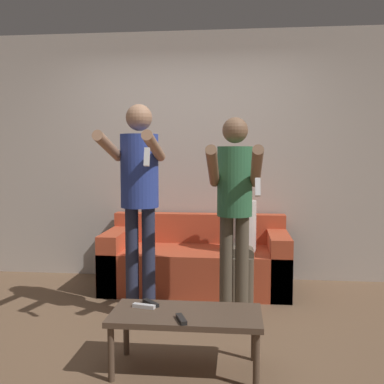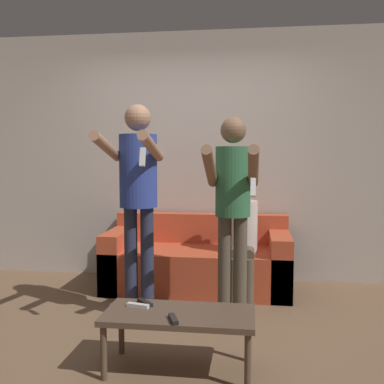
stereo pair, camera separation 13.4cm
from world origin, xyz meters
name	(u,v)px [view 1 (the left image)]	position (x,y,z in m)	size (l,w,h in m)	color
ground_plane	(164,334)	(0.00, 0.00, 0.00)	(14.00, 14.00, 0.00)	brown
wall_back	(188,156)	(0.00, 1.66, 1.35)	(6.40, 0.06, 2.70)	beige
couch	(197,263)	(0.14, 1.21, 0.26)	(1.84, 0.82, 0.73)	#C64C2D
person_standing_left	(139,185)	(-0.25, 0.31, 1.12)	(0.43, 0.74, 1.78)	#282D47
person_standing_right	(235,198)	(0.53, 0.31, 1.02)	(0.40, 0.71, 1.66)	brown
person_seated	(241,231)	(0.59, 1.04, 0.63)	(0.30, 0.52, 1.16)	brown
coffee_table	(186,319)	(0.24, -0.56, 0.34)	(0.95, 0.45, 0.38)	brown
remote_near	(181,319)	(0.23, -0.71, 0.39)	(0.09, 0.15, 0.02)	black
remote_mid	(144,306)	(-0.05, -0.50, 0.39)	(0.15, 0.07, 0.02)	white
remote_far	(151,303)	(-0.01, -0.44, 0.39)	(0.13, 0.13, 0.02)	black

